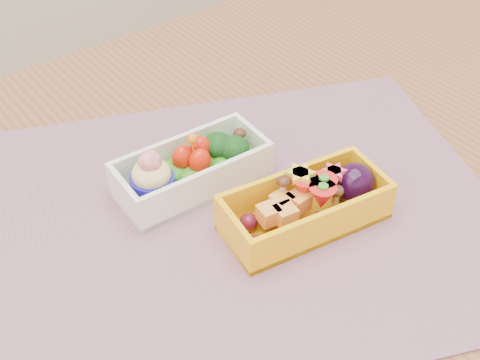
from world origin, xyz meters
TOP-DOWN VIEW (x-y plane):
  - table at (0.00, 0.00)m, footprint 1.20×0.80m
  - placemat at (-0.04, -0.01)m, footprint 0.66×0.59m
  - bento_white at (-0.05, 0.05)m, footprint 0.17×0.08m
  - bento_yellow at (0.01, -0.07)m, footprint 0.17×0.10m

SIDE VIEW (x-z plane):
  - table at x=0.00m, z-range 0.28..1.03m
  - placemat at x=-0.04m, z-range 0.75..0.75m
  - bento_white at x=-0.05m, z-range 0.74..0.81m
  - bento_yellow at x=0.01m, z-range 0.75..0.80m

